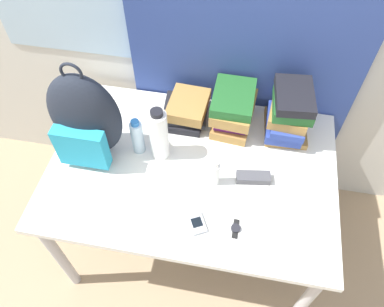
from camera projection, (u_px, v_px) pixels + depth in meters
name	position (u px, v px, depth m)	size (l,w,h in m)	color
curtain_blue	(251.00, 10.00, 1.56)	(1.11, 0.04, 2.50)	navy
desk	(192.00, 176.00, 1.77)	(1.31, 0.89, 0.73)	silver
backpack	(85.00, 119.00, 1.60)	(0.32, 0.22, 0.51)	#1E232D
book_stack_left	(188.00, 109.00, 1.85)	(0.23, 0.26, 0.12)	black
book_stack_center	(233.00, 109.00, 1.79)	(0.21, 0.28, 0.20)	olive
book_stack_right	(289.00, 113.00, 1.74)	(0.21, 0.28, 0.27)	olive
water_bottle	(137.00, 137.00, 1.70)	(0.06, 0.06, 0.20)	silver
sports_bottle	(159.00, 135.00, 1.65)	(0.08, 0.08, 0.29)	white
sunscreen_bottle	(215.00, 173.00, 1.61)	(0.04, 0.04, 0.15)	white
cell_phone	(197.00, 223.00, 1.53)	(0.10, 0.11, 0.02)	#B7BCC6
sunglasses_case	(253.00, 178.00, 1.65)	(0.16, 0.08, 0.04)	#47474C
wristwatch	(236.00, 228.00, 1.52)	(0.04, 0.09, 0.01)	black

